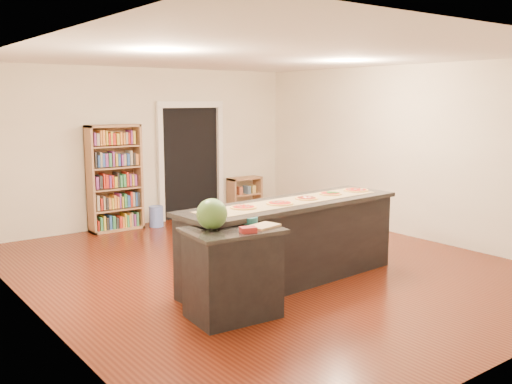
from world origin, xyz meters
TOP-DOWN VIEW (x-y plane):
  - room at (0.00, 0.00)m, footprint 6.00×7.00m
  - doorway at (0.90, 3.46)m, footprint 1.40×0.09m
  - kitchen_island at (-0.12, -0.69)m, footprint 3.06×0.83m
  - side_counter at (-1.38, -1.23)m, footprint 0.95×0.70m
  - bookshelf at (-0.71, 3.29)m, footprint 0.91×0.32m
  - low_shelf at (2.05, 3.30)m, footprint 0.70×0.30m
  - waste_bin at (-0.04, 3.11)m, footprint 0.25×0.25m
  - kraft_paper at (-0.12, -0.68)m, footprint 2.68×0.65m
  - watermelon at (-1.56, -1.13)m, footprint 0.32×0.32m
  - cutting_board at (-1.08, -1.36)m, footprint 0.37×0.28m
  - package_red at (-1.35, -1.46)m, footprint 0.18×0.15m
  - package_teal at (-1.08, -1.12)m, footprint 0.18×0.18m
  - pizza_a at (-1.34, -0.80)m, footprint 0.31×0.31m
  - pizza_b at (-0.85, -0.69)m, footprint 0.29×0.29m
  - pizza_c at (-0.36, -0.75)m, footprint 0.31×0.31m
  - pizza_d at (0.13, -0.68)m, footprint 0.29×0.29m
  - pizza_e at (0.61, -0.61)m, footprint 0.30×0.30m
  - pizza_f at (1.10, -0.60)m, footprint 0.35×0.35m

SIDE VIEW (x-z plane):
  - waste_bin at x=-0.04m, z-range 0.00..0.37m
  - low_shelf at x=2.05m, z-range 0.00..0.70m
  - side_counter at x=-1.38m, z-range 0.00..0.95m
  - kitchen_island at x=-0.12m, z-range 0.00..1.01m
  - bookshelf at x=-0.71m, z-range 0.00..1.82m
  - cutting_board at x=-1.08m, z-range 0.94..0.96m
  - package_red at x=-1.35m, z-range 0.94..1.00m
  - package_teal at x=-1.08m, z-range 0.94..1.01m
  - kraft_paper at x=-0.12m, z-range 1.01..1.01m
  - pizza_e at x=0.61m, z-range 1.01..1.03m
  - pizza_a at x=-1.34m, z-range 1.01..1.03m
  - pizza_b at x=-0.85m, z-range 1.01..1.03m
  - pizza_c at x=-0.36m, z-range 1.01..1.03m
  - pizza_d at x=0.13m, z-range 1.01..1.03m
  - pizza_f at x=1.10m, z-range 1.01..1.03m
  - watermelon at x=-1.56m, z-range 0.94..1.26m
  - doorway at x=0.90m, z-range 0.10..2.31m
  - room at x=0.00m, z-range 0.00..2.80m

